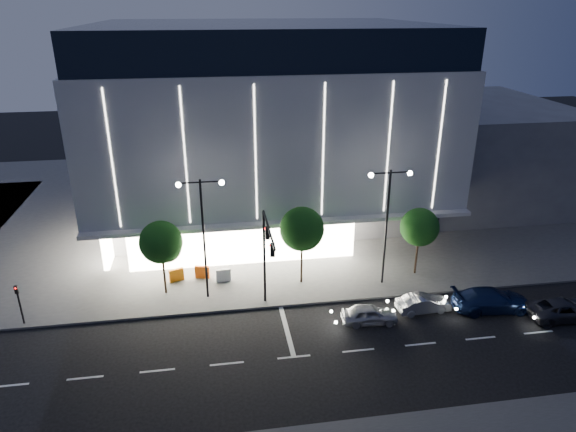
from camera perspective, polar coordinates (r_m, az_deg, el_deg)
The scene contains 18 objects.
ground at distance 32.88m, azimuth -3.34°, elevation -14.11°, with size 160.00×160.00×0.00m, color black.
sidewalk_museum at distance 54.43m, azimuth -0.68°, elevation 1.57°, with size 70.00×40.00×0.15m, color #474747.
museum at distance 49.94m, azimuth -2.78°, elevation 10.63°, with size 30.00×25.80×18.00m.
annex_building at distance 59.49m, azimuth 19.91°, elevation 7.04°, with size 16.00×20.00×10.00m, color #4C4C51.
traffic_mast at distance 33.18m, azimuth -2.40°, elevation -3.54°, with size 0.33×5.89×7.07m.
street_lamp_west at distance 35.06m, azimuth -9.44°, elevation -0.68°, with size 3.16×0.36×9.00m.
street_lamp_east at distance 37.13m, azimuth 11.01°, elevation 0.56°, with size 3.16×0.36×9.00m.
ped_signal_far at distance 37.75m, azimuth -27.72°, elevation -8.32°, with size 0.22×0.24×3.00m.
tree_left at distance 36.95m, azimuth -13.87°, elevation -3.07°, with size 3.02×3.02×5.72m.
tree_mid at distance 37.17m, azimuth 1.59°, elevation -1.70°, with size 3.25×3.25×6.15m.
tree_right at distance 39.87m, azimuth 14.41°, elevation -1.41°, with size 2.91×2.91×5.51m.
car_lead at distance 34.87m, azimuth 9.04°, elevation -10.73°, with size 1.50×3.73×1.27m, color #A0A2A8.
car_second at distance 36.77m, azimuth 14.79°, elevation -9.39°, with size 1.30×3.72×1.23m, color #ACAEB4.
car_third at distance 38.33m, azimuth 21.68°, elevation -8.65°, with size 2.17×5.33×1.55m, color #14224B.
car_fourth at distance 39.46m, azimuth 28.23°, elevation -9.14°, with size 2.18×4.74×1.32m, color #323137.
barrier_a at distance 39.83m, azimuth -12.29°, elevation -6.43°, with size 1.10×0.25×1.00m, color orange.
barrier_c at distance 39.87m, azimuth -9.50°, elevation -6.17°, with size 1.10×0.25×1.00m, color #FF570E.
barrier_d at distance 39.21m, azimuth -7.18°, elevation -6.54°, with size 1.10×0.25×1.00m, color silver.
Camera 1 is at (-2.25, -26.26, 19.67)m, focal length 32.00 mm.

